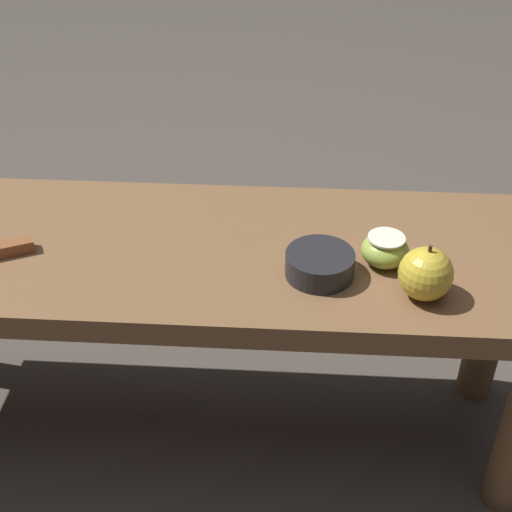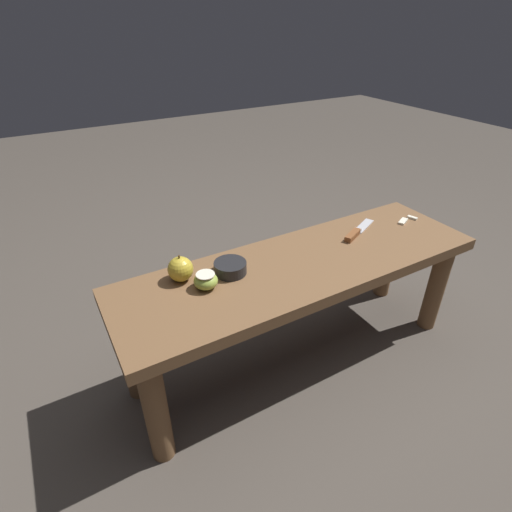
% 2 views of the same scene
% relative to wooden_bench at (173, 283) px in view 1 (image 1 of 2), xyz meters
% --- Properties ---
extents(ground_plane, '(8.00, 8.00, 0.00)m').
position_rel_wooden_bench_xyz_m(ground_plane, '(0.00, 0.00, -0.35)').
color(ground_plane, '#4C443D').
extents(wooden_bench, '(1.26, 0.38, 0.42)m').
position_rel_wooden_bench_xyz_m(wooden_bench, '(0.00, 0.00, 0.00)').
color(wooden_bench, brown).
rests_on(wooden_bench, ground_plane).
extents(apple_whole, '(0.08, 0.08, 0.09)m').
position_rel_wooden_bench_xyz_m(apple_whole, '(0.38, -0.10, 0.12)').
color(apple_whole, gold).
rests_on(apple_whole, wooden_bench).
extents(apple_cut, '(0.07, 0.07, 0.05)m').
position_rel_wooden_bench_xyz_m(apple_cut, '(0.33, -0.03, 0.10)').
color(apple_cut, '#9EB747').
rests_on(apple_cut, wooden_bench).
extents(bowl, '(0.10, 0.10, 0.04)m').
position_rel_wooden_bench_xyz_m(bowl, '(0.23, -0.06, 0.10)').
color(bowl, '#232326').
rests_on(bowl, wooden_bench).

